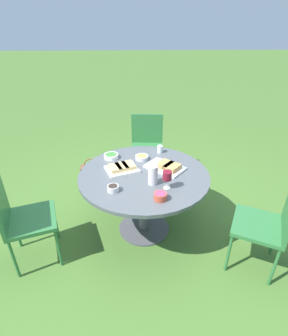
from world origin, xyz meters
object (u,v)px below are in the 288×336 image
(chair_near_left, at_px, (147,142))
(handbag, at_px, (92,174))
(chair_near_right, at_px, (20,215))
(chair_far_back, at_px, (270,221))
(wine_glass, at_px, (167,176))
(water_pitcher, at_px, (153,175))
(dining_table, at_px, (144,183))

(chair_near_left, distance_m, handbag, 0.89)
(chair_near_right, bearing_deg, handbag, -106.79)
(chair_far_back, bearing_deg, handbag, -41.37)
(chair_far_back, xyz_separation_m, wine_glass, (0.86, -0.26, 0.31))
(chair_far_back, relative_size, water_pitcher, 4.83)
(chair_near_left, relative_size, wine_glass, 5.24)
(water_pitcher, bearing_deg, dining_table, -68.55)
(chair_near_right, distance_m, chair_far_back, 2.16)
(dining_table, bearing_deg, wine_glass, 125.62)
(dining_table, relative_size, chair_near_right, 1.43)
(handbag, bearing_deg, chair_near_right, 73.21)
(dining_table, distance_m, wine_glass, 0.40)
(dining_table, bearing_deg, water_pitcher, 111.45)
(chair_near_left, bearing_deg, chair_near_right, 52.26)
(dining_table, xyz_separation_m, wine_glass, (-0.19, 0.27, 0.23))
(dining_table, relative_size, chair_far_back, 1.43)
(chair_far_back, height_order, water_pitcher, water_pitcher)
(dining_table, relative_size, wine_glass, 7.52)
(chair_far_back, height_order, handbag, chair_far_back)
(chair_near_right, bearing_deg, water_pitcher, -171.44)
(chair_near_right, xyz_separation_m, chair_far_back, (-2.16, 0.17, 0.00))
(water_pitcher, distance_m, handbag, 1.57)
(chair_far_back, distance_m, water_pitcher, 1.07)
(dining_table, distance_m, chair_near_left, 1.18)
(wine_glass, bearing_deg, handbag, -55.20)
(dining_table, xyz_separation_m, chair_near_left, (-0.09, -1.18, -0.07))
(chair_far_back, bearing_deg, wine_glass, -17.09)
(chair_near_left, height_order, chair_near_right, same)
(chair_far_back, xyz_separation_m, water_pitcher, (0.98, -0.35, 0.28))
(chair_near_left, bearing_deg, handbag, 12.56)
(chair_near_left, xyz_separation_m, chair_far_back, (-0.96, 1.71, 0.00))
(water_pitcher, bearing_deg, chair_near_left, -90.63)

